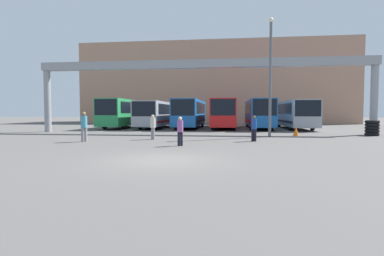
{
  "coord_description": "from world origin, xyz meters",
  "views": [
    {
      "loc": [
        2.58,
        -11.04,
        1.82
      ],
      "look_at": [
        -1.02,
        17.61,
        0.3
      ],
      "focal_mm": 28.0,
      "sensor_mm": 36.0,
      "label": 1
    }
  ],
  "objects": [
    {
      "name": "bus_slot_0",
      "position": [
        -9.74,
        22.89,
        1.87
      ],
      "size": [
        2.58,
        10.59,
        3.25
      ],
      "color": "#268C4C",
      "rests_on": "ground"
    },
    {
      "name": "pedestrian_mid_left",
      "position": [
        -0.06,
        4.87,
        0.84
      ],
      "size": [
        0.33,
        0.33,
        1.58
      ],
      "rotation": [
        0.0,
        0.0,
        0.81
      ],
      "color": "black",
      "rests_on": "ground"
    },
    {
      "name": "bus_slot_1",
      "position": [
        -5.84,
        23.47,
        1.73
      ],
      "size": [
        2.62,
        11.77,
        3.0
      ],
      "color": "#999EA5",
      "rests_on": "ground"
    },
    {
      "name": "pedestrian_far_center",
      "position": [
        -2.51,
        8.45,
        0.88
      ],
      "size": [
        0.34,
        0.34,
        1.66
      ],
      "rotation": [
        0.0,
        0.0,
        5.38
      ],
      "color": "gray",
      "rests_on": "ground"
    },
    {
      "name": "pedestrian_mid_right",
      "position": [
        4.1,
        7.96,
        0.85
      ],
      "size": [
        0.33,
        0.33,
        1.61
      ],
      "rotation": [
        0.0,
        0.0,
        2.66
      ],
      "color": "black",
      "rests_on": "ground"
    },
    {
      "name": "bus_slot_2",
      "position": [
        -1.95,
        23.51,
        1.84
      ],
      "size": [
        2.56,
        11.85,
        3.19
      ],
      "color": "#1959A5",
      "rests_on": "ground"
    },
    {
      "name": "bus_slot_5",
      "position": [
        9.74,
        23.46,
        1.76
      ],
      "size": [
        2.57,
        11.75,
        3.05
      ],
      "color": "#999EA5",
      "rests_on": "ground"
    },
    {
      "name": "traffic_cone",
      "position": [
        7.7,
        12.9,
        0.36
      ],
      "size": [
        0.44,
        0.44,
        0.72
      ],
      "color": "orange",
      "rests_on": "ground"
    },
    {
      "name": "building_backdrop",
      "position": [
        0.0,
        43.1,
        6.73
      ],
      "size": [
        45.36,
        12.0,
        13.45
      ],
      "color": "tan",
      "rests_on": "ground"
    },
    {
      "name": "lamp_post",
      "position": [
        5.51,
        11.46,
        4.68
      ],
      "size": [
        0.36,
        0.36,
        8.64
      ],
      "color": "#595B60",
      "rests_on": "ground"
    },
    {
      "name": "pedestrian_near_left",
      "position": [
        -6.31,
        6.37,
        0.98
      ],
      "size": [
        0.38,
        0.38,
        1.84
      ],
      "rotation": [
        0.0,
        0.0,
        0.79
      ],
      "color": "gray",
      "rests_on": "ground"
    },
    {
      "name": "ground_plane",
      "position": [
        0.0,
        0.0,
        0.0
      ],
      "size": [
        200.0,
        200.0,
        0.0
      ],
      "primitive_type": "plane",
      "color": "#514F4C"
    },
    {
      "name": "overhead_gantry",
      "position": [
        0.0,
        14.91,
        5.35
      ],
      "size": [
        29.02,
        0.8,
        6.34
      ],
      "color": "gray",
      "rests_on": "ground"
    },
    {
      "name": "bus_slot_4",
      "position": [
        5.84,
        23.84,
        1.83
      ],
      "size": [
        2.43,
        12.5,
        3.18
      ],
      "color": "#1959A5",
      "rests_on": "ground"
    },
    {
      "name": "tire_stack",
      "position": [
        13.59,
        13.73,
        0.6
      ],
      "size": [
        1.04,
        1.04,
        1.2
      ],
      "color": "black",
      "rests_on": "ground"
    },
    {
      "name": "bus_slot_3",
      "position": [
        1.95,
        23.78,
        1.84
      ],
      "size": [
        2.62,
        12.39,
        3.2
      ],
      "color": "red",
      "rests_on": "ground"
    }
  ]
}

